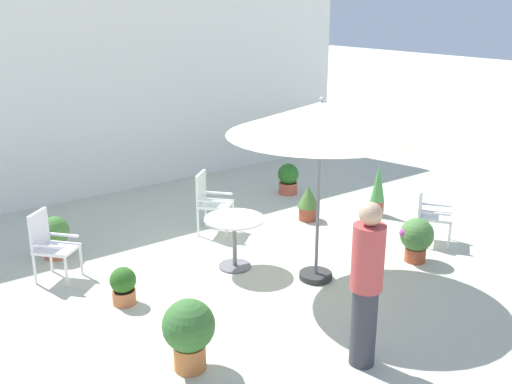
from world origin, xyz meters
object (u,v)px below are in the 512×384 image
object	(u,v)px
potted_plant_2	(417,237)
potted_plant_3	(54,235)
cafe_table_0	(234,233)
standing_person	(366,283)
patio_chair_0	(430,212)
potted_plant_7	(123,285)
potted_plant_1	(308,202)
potted_plant_0	(288,178)
potted_plant_4	(189,331)
patio_umbrella_0	(321,120)
potted_plant_6	(378,190)
patio_chair_1	(210,199)
patio_chair_2	(50,242)

from	to	relation	value
potted_plant_2	potted_plant_3	xyz separation A→B (m)	(-4.05, 3.19, -0.02)
cafe_table_0	potted_plant_2	bearing A→B (deg)	-32.27
potted_plant_2	standing_person	bearing A→B (deg)	-152.34
patio_chair_0	potted_plant_7	distance (m)	4.67
potted_plant_1	standing_person	xyz separation A→B (m)	(-2.31, -3.43, 0.58)
potted_plant_0	potted_plant_4	bearing A→B (deg)	-139.58
patio_umbrella_0	potted_plant_4	world-z (taller)	patio_umbrella_0
patio_chair_0	potted_plant_4	xyz separation A→B (m)	(-4.60, -0.64, -0.05)
potted_plant_3	potted_plant_6	xyz separation A→B (m)	(5.04, -1.56, 0.11)
potted_plant_1	potted_plant_6	xyz separation A→B (m)	(1.12, -0.53, 0.13)
patio_umbrella_0	potted_plant_4	distance (m)	3.02
potted_plant_0	standing_person	distance (m)	5.61
cafe_table_0	potted_plant_2	xyz separation A→B (m)	(2.17, -1.37, -0.15)
cafe_table_0	potted_plant_4	xyz separation A→B (m)	(-1.71, -1.67, -0.08)
patio_chair_1	potted_plant_2	world-z (taller)	patio_chair_1
cafe_table_0	potted_plant_4	bearing A→B (deg)	-135.73
potted_plant_4	potted_plant_6	size ratio (longest dim) A/B	0.83
patio_umbrella_0	potted_plant_7	size ratio (longest dim) A/B	5.12
cafe_table_0	patio_chair_1	world-z (taller)	patio_chair_1
potted_plant_1	patio_umbrella_0	bearing A→B (deg)	-128.85
patio_chair_1	patio_chair_2	distance (m)	2.58
potted_plant_1	potted_plant_6	world-z (taller)	potted_plant_6
potted_plant_6	standing_person	size ratio (longest dim) A/B	0.52
potted_plant_1	potted_plant_2	size ratio (longest dim) A/B	0.93
patio_chair_2	potted_plant_7	xyz separation A→B (m)	(0.47, -1.19, -0.28)
patio_umbrella_0	potted_plant_3	world-z (taller)	patio_umbrella_0
potted_plant_3	standing_person	world-z (taller)	standing_person
potted_plant_2	potted_plant_3	size ratio (longest dim) A/B	1.02
patio_chair_2	potted_plant_4	xyz separation A→B (m)	(0.43, -2.83, -0.09)
potted_plant_2	potted_plant_7	world-z (taller)	potted_plant_2
potted_plant_6	potted_plant_1	bearing A→B (deg)	154.82
potted_plant_2	potted_plant_6	xyz separation A→B (m)	(1.00, 1.63, 0.09)
patio_chair_2	potted_plant_0	size ratio (longest dim) A/B	1.60
patio_chair_0	potted_plant_4	bearing A→B (deg)	-172.06
potted_plant_4	patio_chair_1	bearing A→B (deg)	54.18
potted_plant_0	potted_plant_3	distance (m)	4.58
potted_plant_4	potted_plant_6	xyz separation A→B (m)	(4.88, 1.93, 0.02)
potted_plant_6	potted_plant_7	distance (m)	4.85
potted_plant_1	standing_person	distance (m)	4.17
cafe_table_0	potted_plant_0	size ratio (longest dim) A/B	1.40
potted_plant_6	patio_chair_1	bearing A→B (deg)	158.88
cafe_table_0	standing_person	size ratio (longest dim) A/B	0.47
cafe_table_0	patio_chair_0	bearing A→B (deg)	-19.58
potted_plant_4	standing_person	distance (m)	1.81
patio_chair_1	potted_plant_6	xyz separation A→B (m)	(2.72, -1.05, -0.11)
cafe_table_0	potted_plant_3	size ratio (longest dim) A/B	1.31
patio_chair_0	patio_chair_2	distance (m)	5.49
potted_plant_3	cafe_table_0	bearing A→B (deg)	-44.06
patio_umbrella_0	potted_plant_3	distance (m)	4.16
potted_plant_2	potted_plant_4	distance (m)	3.89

